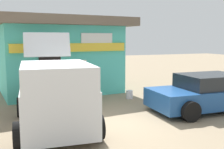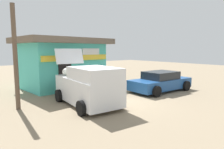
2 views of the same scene
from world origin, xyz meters
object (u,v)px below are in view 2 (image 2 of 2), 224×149
at_px(customer_bending, 63,82).
at_px(paint_bucket, 112,86).
at_px(storefront_bar, 64,62).
at_px(unloaded_banana_pile, 64,90).
at_px(parked_sedan, 160,82).
at_px(vendor_standing, 87,77).
at_px(delivery_van, 88,86).

distance_m(customer_bending, paint_bucket, 3.85).
bearing_deg(storefront_bar, unloaded_banana_pile, -115.33).
bearing_deg(parked_sedan, storefront_bar, 129.00).
bearing_deg(vendor_standing, customer_bending, -174.04).
distance_m(delivery_van, customer_bending, 2.70).
height_order(delivery_van, customer_bending, delivery_van).
bearing_deg(vendor_standing, delivery_van, -120.51).
bearing_deg(vendor_standing, unloaded_banana_pile, 161.90).
distance_m(storefront_bar, customer_bending, 3.15).
relative_size(storefront_bar, unloaded_banana_pile, 8.29).
bearing_deg(customer_bending, unloaded_banana_pile, 59.92).
distance_m(storefront_bar, vendor_standing, 2.66).
bearing_deg(delivery_van, unloaded_banana_pile, 85.27).
bearing_deg(unloaded_banana_pile, vendor_standing, -18.10).
bearing_deg(customer_bending, storefront_bar, 63.47).
height_order(delivery_van, paint_bucket, delivery_van).
bearing_deg(paint_bucket, storefront_bar, 133.17).
height_order(vendor_standing, paint_bucket, vendor_standing).
bearing_deg(storefront_bar, parked_sedan, -51.00).
distance_m(storefront_bar, paint_bucket, 3.99).
height_order(storefront_bar, delivery_van, storefront_bar).
distance_m(unloaded_banana_pile, paint_bucket, 3.48).
bearing_deg(storefront_bar, delivery_van, -102.92).
height_order(storefront_bar, parked_sedan, storefront_bar).
height_order(delivery_van, unloaded_banana_pile, delivery_van).
height_order(storefront_bar, customer_bending, storefront_bar).
height_order(vendor_standing, unloaded_banana_pile, vendor_standing).
height_order(customer_bending, paint_bucket, customer_bending).
bearing_deg(parked_sedan, delivery_van, 179.41).
bearing_deg(parked_sedan, customer_bending, 154.28).
xyz_separation_m(storefront_bar, paint_bucket, (2.47, -2.64, -1.69)).
relative_size(delivery_van, vendor_standing, 2.59).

